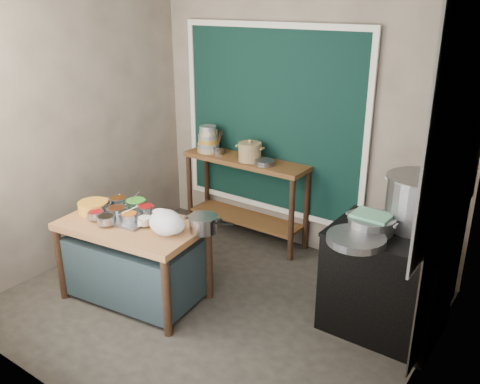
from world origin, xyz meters
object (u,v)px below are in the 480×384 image
Objects in this scene: back_counter at (245,199)px; stove_block at (386,283)px; prep_table at (135,261)px; ceramic_crock at (250,153)px; yellow_basin at (93,207)px; stock_pot at (418,202)px; saucepan at (203,224)px; condiment_tray at (125,216)px; utensil_cup at (219,150)px; steamer at (371,224)px.

stove_block is at bearing -21.02° from back_counter.
prep_table is 2.18m from stove_block.
ceramic_crock is at bearing 76.41° from prep_table.
stock_pot reaches higher than yellow_basin.
ceramic_crock is at bearing -24.31° from back_counter.
back_counter reaches higher than prep_table.
saucepan reaches higher than prep_table.
stock_pot reaches higher than ceramic_crock.
saucepan is at bearing 14.16° from yellow_basin.
stove_block is 2.04m from ceramic_crock.
stove_block is 2.64m from yellow_basin.
ceramic_crock is at bearing 165.83° from stock_pot.
stock_pot is at bearing 24.46° from condiment_tray.
yellow_basin is at bearing -159.76° from stove_block.
condiment_tray is at bearing -85.51° from utensil_cup.
steamer reaches higher than back_counter.
saucepan is (0.52, -1.36, 0.34)m from back_counter.
yellow_basin is at bearing -156.61° from stock_pot.
steamer is at bearing -24.88° from ceramic_crock.
yellow_basin is at bearing 177.51° from prep_table.
prep_table is at bearing -156.54° from stove_block.
stove_block is 2.35× the size of steamer.
stove_block is at bearing 16.39° from prep_table.
utensil_cup is at bearing 98.31° from saucepan.
utensil_cup is 0.35× the size of steamer.
steamer is at bearing -24.85° from back_counter.
stove_block is 3.53× the size of saucepan.
steamer is at bearing -0.75° from saucepan.
yellow_basin is (-0.45, -0.04, 0.43)m from prep_table.
yellow_basin is 0.71× the size of steamer.
prep_table is 2.09m from steamer.
stove_block reaches higher than condiment_tray.
utensil_cup is at bearing 178.38° from ceramic_crock.
prep_table is 2.48m from stock_pot.
stove_block is (1.90, -0.73, -0.05)m from back_counter.
back_counter is 2.04m from stove_block.
yellow_basin is at bearing -164.65° from condiment_tray.
condiment_tray is 1.44× the size of steamer.
stock_pot is (1.94, -0.49, 0.05)m from ceramic_crock.
prep_table is at bearing -96.52° from ceramic_crock.
stock_pot is at bearing 4.57° from saucepan.
stove_block reaches higher than prep_table.
prep_table is 4.61× the size of yellow_basin.
prep_table is at bearing -21.04° from condiment_tray.
ceramic_crock is 0.49× the size of stock_pot.
utensil_cup is 0.25× the size of stock_pot.
back_counter is 0.63m from utensil_cup.
utensil_cup reaches higher than saucepan.
condiment_tray is 2.09× the size of ceramic_crock.
yellow_basin is at bearing -111.51° from ceramic_crock.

